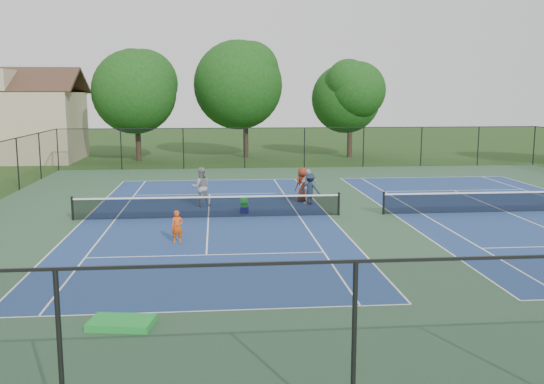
{
  "coord_description": "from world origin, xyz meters",
  "views": [
    {
      "loc": [
        -6.62,
        -26.85,
        5.56
      ],
      "look_at": [
        -4.21,
        -1.0,
        1.3
      ],
      "focal_mm": 40.0,
      "sensor_mm": 36.0,
      "label": 1
    }
  ],
  "objects": [
    {
      "name": "tree_back_c",
      "position": [
        5.0,
        25.0,
        5.48
      ],
      "size": [
        6.0,
        6.0,
        8.4
      ],
      "color": "#2D2116",
      "rests_on": "ground"
    },
    {
      "name": "clapboard_house",
      "position": [
        -23.0,
        25.0,
        3.09
      ],
      "size": [
        10.8,
        8.1,
        7.65
      ],
      "color": "tan",
      "rests_on": "ground"
    },
    {
      "name": "bystander_a",
      "position": [
        -2.0,
        2.96,
        0.9
      ],
      "size": [
        1.14,
        0.78,
        1.8
      ],
      "primitive_type": "imported",
      "rotation": [
        0.0,
        0.0,
        3.49
      ],
      "color": "silver",
      "rests_on": "ground"
    },
    {
      "name": "ball_hopper",
      "position": [
        -5.33,
        0.86,
        0.52
      ],
      "size": [
        0.37,
        0.3,
        0.41
      ],
      "primitive_type": "cube",
      "rotation": [
        0.0,
        0.0,
        -0.12
      ],
      "color": "green",
      "rests_on": "ball_crate"
    },
    {
      "name": "tennis_court_right",
      "position": [
        7.0,
        0.0,
        0.1
      ],
      "size": [
        12.0,
        23.83,
        1.07
      ],
      "color": "navy",
      "rests_on": "ground"
    },
    {
      "name": "bystander_b",
      "position": [
        -1.93,
        2.84,
        0.79
      ],
      "size": [
        1.18,
        1.01,
        1.58
      ],
      "primitive_type": "imported",
      "rotation": [
        0.0,
        0.0,
        2.64
      ],
      "color": "#1A2539",
      "rests_on": "ground"
    },
    {
      "name": "tree_back_b",
      "position": [
        -4.0,
        26.0,
        6.6
      ],
      "size": [
        7.6,
        7.6,
        10.03
      ],
      "color": "#2D2116",
      "rests_on": "ground"
    },
    {
      "name": "bystander_c",
      "position": [
        -2.18,
        3.79,
        0.88
      ],
      "size": [
        1.03,
        0.92,
        1.77
      ],
      "primitive_type": "imported",
      "rotation": [
        0.0,
        0.0,
        3.67
      ],
      "color": "maroon",
      "rests_on": "ground"
    },
    {
      "name": "child_player",
      "position": [
        -8.1,
        -4.48,
        0.61
      ],
      "size": [
        0.47,
        0.34,
        1.22
      ],
      "primitive_type": "imported",
      "rotation": [
        0.0,
        0.0,
        0.11
      ],
      "color": "#EE520F",
      "rests_on": "ground"
    },
    {
      "name": "instructor",
      "position": [
        -7.38,
        2.87,
        0.97
      ],
      "size": [
        1.05,
        0.88,
        1.94
      ],
      "primitive_type": "imported",
      "rotation": [
        0.0,
        0.0,
        3.31
      ],
      "color": "gray",
      "rests_on": "ground"
    },
    {
      "name": "green_tarp",
      "position": [
        -8.94,
        -12.73,
        0.1
      ],
      "size": [
        1.64,
        1.15,
        0.17
      ],
      "primitive_type": "cube",
      "rotation": [
        0.0,
        0.0,
        -0.17
      ],
      "color": "green",
      "rests_on": "ground"
    },
    {
      "name": "tree_back_a",
      "position": [
        -13.0,
        24.0,
        6.04
      ],
      "size": [
        6.8,
        6.8,
        9.15
      ],
      "color": "#2D2116",
      "rests_on": "ground"
    },
    {
      "name": "ball_crate",
      "position": [
        -5.33,
        0.86,
        0.16
      ],
      "size": [
        0.41,
        0.35,
        0.32
      ],
      "primitive_type": "cube",
      "rotation": [
        0.0,
        0.0,
        -0.22
      ],
      "color": "#151B93",
      "rests_on": "ground"
    },
    {
      "name": "court_pad",
      "position": [
        0.0,
        0.0,
        0.0
      ],
      "size": [
        36.0,
        36.0,
        0.01
      ],
      "primitive_type": "cube",
      "color": "#29492B",
      "rests_on": "ground"
    },
    {
      "name": "perimeter_fence",
      "position": [
        0.0,
        0.0,
        1.6
      ],
      "size": [
        36.08,
        36.08,
        3.02
      ],
      "color": "black",
      "rests_on": "ground"
    },
    {
      "name": "ground",
      "position": [
        0.0,
        0.0,
        0.0
      ],
      "size": [
        140.0,
        140.0,
        0.0
      ],
      "primitive_type": "plane",
      "color": "#234716",
      "rests_on": "ground"
    },
    {
      "name": "tennis_court_left",
      "position": [
        -7.0,
        0.0,
        0.1
      ],
      "size": [
        12.0,
        23.83,
        1.07
      ],
      "color": "navy",
      "rests_on": "ground"
    }
  ]
}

